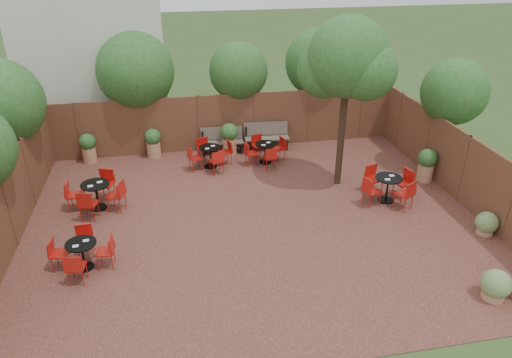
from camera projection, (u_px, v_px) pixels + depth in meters
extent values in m
plane|color=#354F23|center=(254.00, 221.00, 12.75)|extent=(80.00, 80.00, 0.00)
cube|color=#3E1D19|center=(254.00, 220.00, 12.75)|extent=(12.00, 10.00, 0.02)
cube|color=brown|center=(228.00, 122.00, 16.66)|extent=(12.00, 0.08, 2.00)
cube|color=brown|center=(7.00, 211.00, 11.29)|extent=(0.08, 10.00, 2.00)
cube|color=brown|center=(464.00, 169.00, 13.30)|extent=(0.08, 10.00, 2.00)
cube|color=beige|center=(91.00, 24.00, 17.15)|extent=(5.00, 4.00, 8.00)
sphere|color=#21511A|center=(135.00, 71.00, 15.95)|extent=(2.60, 2.60, 2.60)
sphere|color=#21511A|center=(238.00, 71.00, 16.52)|extent=(2.05, 2.05, 2.05)
sphere|color=#21511A|center=(319.00, 63.00, 17.14)|extent=(2.48, 2.48, 2.48)
sphere|color=#21511A|center=(455.00, 92.00, 14.40)|extent=(2.03, 2.03, 2.03)
cylinder|color=black|center=(343.00, 121.00, 13.73)|extent=(0.22, 0.22, 4.08)
sphere|color=#21511A|center=(348.00, 57.00, 12.89)|extent=(2.25, 2.25, 2.25)
sphere|color=#21511A|center=(325.00, 71.00, 13.36)|extent=(1.58, 1.58, 1.58)
sphere|color=#21511A|center=(367.00, 70.00, 12.73)|extent=(1.65, 1.65, 1.65)
cube|color=brown|center=(222.00, 142.00, 16.48)|extent=(1.48, 0.53, 0.05)
cube|color=brown|center=(221.00, 133.00, 16.53)|extent=(1.46, 0.21, 0.44)
cube|color=black|center=(204.00, 149.00, 16.47)|extent=(0.09, 0.44, 0.39)
cube|color=black|center=(241.00, 147.00, 16.69)|extent=(0.09, 0.44, 0.39)
cube|color=brown|center=(267.00, 138.00, 16.73)|extent=(1.59, 0.58, 0.05)
cube|color=brown|center=(266.00, 128.00, 16.78)|extent=(1.56, 0.23, 0.47)
cube|color=black|center=(247.00, 146.00, 16.72)|extent=(0.10, 0.47, 0.42)
cube|color=black|center=(286.00, 143.00, 16.96)|extent=(0.10, 0.47, 0.42)
cylinder|color=black|center=(85.00, 267.00, 10.92)|extent=(0.40, 0.40, 0.03)
cylinder|color=black|center=(83.00, 256.00, 10.77)|extent=(0.05, 0.05, 0.64)
cylinder|color=black|center=(81.00, 244.00, 10.62)|extent=(0.69, 0.69, 0.03)
cube|color=white|center=(86.00, 241.00, 10.69)|extent=(0.13, 0.09, 0.01)
cube|color=white|center=(75.00, 246.00, 10.50)|extent=(0.13, 0.09, 0.01)
cylinder|color=black|center=(386.00, 200.00, 13.67)|extent=(0.44, 0.44, 0.03)
cylinder|color=black|center=(387.00, 189.00, 13.51)|extent=(0.05, 0.05, 0.71)
cylinder|color=black|center=(389.00, 178.00, 13.34)|extent=(0.77, 0.77, 0.03)
cube|color=white|center=(392.00, 176.00, 13.42)|extent=(0.17, 0.14, 0.02)
cube|color=white|center=(387.00, 179.00, 13.21)|extent=(0.17, 0.14, 0.02)
cylinder|color=black|center=(265.00, 162.00, 15.97)|extent=(0.40, 0.40, 0.03)
cylinder|color=black|center=(265.00, 153.00, 15.82)|extent=(0.05, 0.05, 0.64)
cylinder|color=black|center=(266.00, 144.00, 15.67)|extent=(0.70, 0.70, 0.03)
cube|color=white|center=(268.00, 142.00, 15.75)|extent=(0.15, 0.12, 0.01)
cube|color=white|center=(264.00, 145.00, 15.55)|extent=(0.15, 0.12, 0.01)
cylinder|color=black|center=(99.00, 208.00, 13.30)|extent=(0.45, 0.45, 0.03)
cylinder|color=black|center=(97.00, 196.00, 13.13)|extent=(0.05, 0.05, 0.72)
cylinder|color=black|center=(95.00, 184.00, 12.96)|extent=(0.78, 0.78, 0.03)
cube|color=white|center=(100.00, 182.00, 13.04)|extent=(0.16, 0.13, 0.02)
cube|color=white|center=(90.00, 186.00, 12.83)|extent=(0.16, 0.13, 0.02)
cylinder|color=black|center=(211.00, 166.00, 15.68)|extent=(0.41, 0.41, 0.03)
cylinder|color=black|center=(210.00, 157.00, 15.53)|extent=(0.05, 0.05, 0.66)
cylinder|color=black|center=(210.00, 148.00, 15.37)|extent=(0.72, 0.72, 0.03)
cube|color=white|center=(213.00, 146.00, 15.45)|extent=(0.16, 0.14, 0.01)
cube|color=white|center=(207.00, 149.00, 15.25)|extent=(0.16, 0.14, 0.01)
cylinder|color=#AA7555|center=(154.00, 150.00, 16.28)|extent=(0.46, 0.46, 0.53)
sphere|color=#21511A|center=(153.00, 137.00, 16.07)|extent=(0.55, 0.55, 0.55)
cylinder|color=#AA7555|center=(230.00, 146.00, 16.49)|extent=(0.51, 0.51, 0.58)
sphere|color=#21511A|center=(229.00, 132.00, 16.26)|extent=(0.61, 0.61, 0.61)
cylinder|color=#AA7555|center=(89.00, 155.00, 15.91)|extent=(0.46, 0.46, 0.52)
sphere|color=#21511A|center=(87.00, 142.00, 15.70)|extent=(0.55, 0.55, 0.55)
cylinder|color=#AA7555|center=(425.00, 172.00, 14.69)|extent=(0.48, 0.48, 0.55)
sphere|color=#21511A|center=(428.00, 158.00, 14.47)|extent=(0.57, 0.57, 0.57)
cylinder|color=#AA7555|center=(493.00, 294.00, 9.97)|extent=(0.46, 0.46, 0.21)
sphere|color=#5D7B3F|center=(496.00, 284.00, 9.85)|extent=(0.63, 0.63, 0.63)
cylinder|color=#AA7555|center=(485.00, 230.00, 12.13)|extent=(0.41, 0.41, 0.19)
sphere|color=#5D7B3F|center=(487.00, 223.00, 12.03)|extent=(0.56, 0.56, 0.56)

